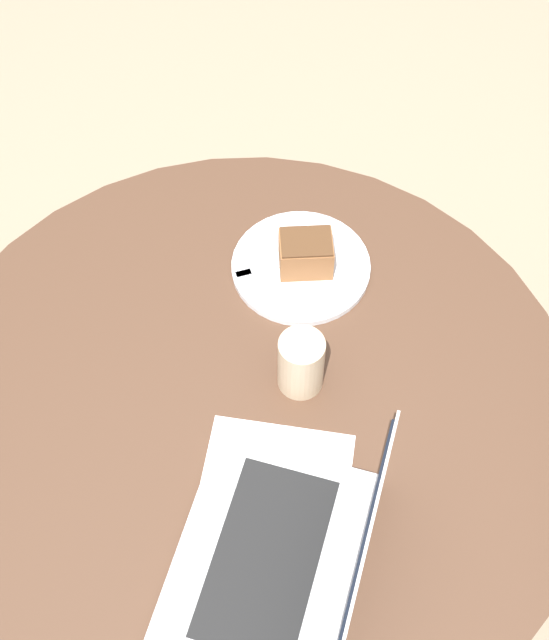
{
  "coord_description": "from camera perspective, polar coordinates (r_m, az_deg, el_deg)",
  "views": [
    {
      "loc": [
        0.65,
        -0.05,
        1.93
      ],
      "look_at": [
        -0.12,
        0.06,
        0.75
      ],
      "focal_mm": 50.0,
      "sensor_mm": 36.0,
      "label": 1
    }
  ],
  "objects": [
    {
      "name": "dining_table",
      "position": [
        1.53,
        -1.71,
        -8.25
      ],
      "size": [
        1.05,
        1.05,
        0.71
      ],
      "color": "#4C3323",
      "rests_on": "ground_plane"
    },
    {
      "name": "plate",
      "position": [
        1.52,
        1.7,
        3.44
      ],
      "size": [
        0.24,
        0.24,
        0.01
      ],
      "color": "silver",
      "rests_on": "dining_table"
    },
    {
      "name": "cake_slice",
      "position": [
        1.49,
        2.02,
        4.29
      ],
      "size": [
        0.07,
        0.09,
        0.07
      ],
      "rotation": [
        0.0,
        0.0,
        4.63
      ],
      "color": "brown",
      "rests_on": "plate"
    },
    {
      "name": "fork",
      "position": [
        1.51,
        -0.08,
        3.46
      ],
      "size": [
        0.05,
        0.17,
        0.0
      ],
      "rotation": [
        0.0,
        0.0,
        4.88
      ],
      "color": "silver",
      "rests_on": "plate"
    },
    {
      "name": "laptop",
      "position": [
        1.25,
        0.87,
        -15.01
      ],
      "size": [
        0.4,
        0.36,
        0.22
      ],
      "rotation": [
        0.0,
        0.0,
        9.0
      ],
      "color": "silver",
      "rests_on": "dining_table"
    },
    {
      "name": "paper_document",
      "position": [
        1.29,
        -0.86,
        -14.23
      ],
      "size": [
        0.43,
        0.32,
        0.0
      ],
      "rotation": [
        0.0,
        0.0,
        -0.3
      ],
      "color": "white",
      "rests_on": "dining_table"
    },
    {
      "name": "ground_plane",
      "position": [
        2.04,
        -1.31,
        -14.9
      ],
      "size": [
        12.0,
        12.0,
        0.0
      ],
      "primitive_type": "plane",
      "color": "gray"
    },
    {
      "name": "coffee_glass",
      "position": [
        1.36,
        1.71,
        -2.78
      ],
      "size": [
        0.07,
        0.07,
        0.11
      ],
      "color": "#C6AD89",
      "rests_on": "dining_table"
    }
  ]
}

